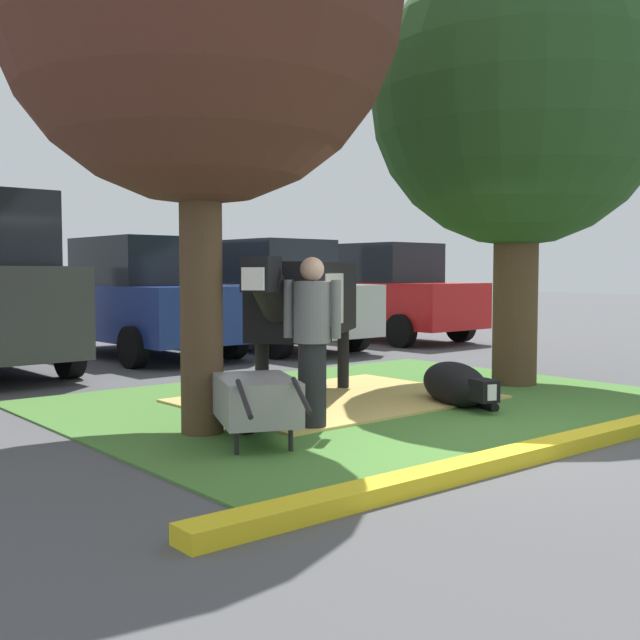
{
  "coord_description": "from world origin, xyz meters",
  "views": [
    {
      "loc": [
        -5.41,
        -4.12,
        1.46
      ],
      "look_at": [
        0.21,
        2.71,
        0.9
      ],
      "focal_mm": 43.58,
      "sensor_mm": 36.0,
      "label": 1
    }
  ],
  "objects_px": {
    "person_handler": "(312,338)",
    "sedan_silver": "(267,296)",
    "wheelbarrow": "(256,400)",
    "shade_tree_left": "(198,0)",
    "cow_holstein": "(304,301)",
    "calf_lying": "(456,385)",
    "sedan_blue": "(140,299)",
    "sedan_red": "(380,293)",
    "shade_tree_right": "(518,101)"
  },
  "relations": [
    {
      "from": "person_handler",
      "to": "sedan_silver",
      "type": "height_order",
      "value": "sedan_silver"
    },
    {
      "from": "shade_tree_left",
      "to": "cow_holstein",
      "type": "relative_size",
      "value": 2.07
    },
    {
      "from": "shade_tree_right",
      "to": "calf_lying",
      "type": "relative_size",
      "value": 4.1
    },
    {
      "from": "shade_tree_right",
      "to": "cow_holstein",
      "type": "relative_size",
      "value": 2.01
    },
    {
      "from": "sedan_red",
      "to": "shade_tree_right",
      "type": "bearing_deg",
      "value": -118.97
    },
    {
      "from": "person_handler",
      "to": "sedan_silver",
      "type": "xyz_separation_m",
      "value": [
        4.02,
        6.32,
        0.14
      ]
    },
    {
      "from": "shade_tree_left",
      "to": "shade_tree_right",
      "type": "relative_size",
      "value": 1.03
    },
    {
      "from": "cow_holstein",
      "to": "calf_lying",
      "type": "height_order",
      "value": "cow_holstein"
    },
    {
      "from": "cow_holstein",
      "to": "sedan_silver",
      "type": "bearing_deg",
      "value": 58.24
    },
    {
      "from": "sedan_blue",
      "to": "cow_holstein",
      "type": "bearing_deg",
      "value": -98.17
    },
    {
      "from": "shade_tree_left",
      "to": "wheelbarrow",
      "type": "bearing_deg",
      "value": -81.15
    },
    {
      "from": "wheelbarrow",
      "to": "sedan_silver",
      "type": "relative_size",
      "value": 0.35
    },
    {
      "from": "cow_holstein",
      "to": "calf_lying",
      "type": "bearing_deg",
      "value": -46.7
    },
    {
      "from": "wheelbarrow",
      "to": "sedan_red",
      "type": "xyz_separation_m",
      "value": [
        7.73,
        6.54,
        0.6
      ]
    },
    {
      "from": "cow_holstein",
      "to": "sedan_blue",
      "type": "bearing_deg",
      "value": 81.83
    },
    {
      "from": "shade_tree_right",
      "to": "sedan_silver",
      "type": "distance_m",
      "value": 6.32
    },
    {
      "from": "sedan_silver",
      "to": "person_handler",
      "type": "bearing_deg",
      "value": -122.46
    },
    {
      "from": "shade_tree_right",
      "to": "sedan_silver",
      "type": "xyz_separation_m",
      "value": [
        0.26,
        5.76,
        -2.59
      ]
    },
    {
      "from": "cow_holstein",
      "to": "person_handler",
      "type": "height_order",
      "value": "cow_holstein"
    },
    {
      "from": "wheelbarrow",
      "to": "sedan_silver",
      "type": "bearing_deg",
      "value": 53.73
    },
    {
      "from": "sedan_red",
      "to": "person_handler",
      "type": "bearing_deg",
      "value": -137.66
    },
    {
      "from": "sedan_blue",
      "to": "sedan_red",
      "type": "relative_size",
      "value": 1.0
    },
    {
      "from": "person_handler",
      "to": "sedan_silver",
      "type": "bearing_deg",
      "value": 57.54
    },
    {
      "from": "calf_lying",
      "to": "cow_holstein",
      "type": "bearing_deg",
      "value": 133.3
    },
    {
      "from": "wheelbarrow",
      "to": "shade_tree_right",
      "type": "bearing_deg",
      "value": 9.37
    },
    {
      "from": "sedan_silver",
      "to": "sedan_blue",
      "type": "bearing_deg",
      "value": 170.91
    },
    {
      "from": "person_handler",
      "to": "sedan_red",
      "type": "xyz_separation_m",
      "value": [
        6.97,
        6.35,
        0.14
      ]
    },
    {
      "from": "sedan_red",
      "to": "cow_holstein",
      "type": "bearing_deg",
      "value": -139.9
    },
    {
      "from": "shade_tree_left",
      "to": "sedan_red",
      "type": "relative_size",
      "value": 1.25
    },
    {
      "from": "person_handler",
      "to": "shade_tree_right",
      "type": "bearing_deg",
      "value": 8.34
    },
    {
      "from": "cow_holstein",
      "to": "calf_lying",
      "type": "distance_m",
      "value": 1.88
    },
    {
      "from": "cow_holstein",
      "to": "sedan_red",
      "type": "xyz_separation_m",
      "value": [
        6.12,
        5.16,
        -0.15
      ]
    },
    {
      "from": "cow_holstein",
      "to": "wheelbarrow",
      "type": "distance_m",
      "value": 2.25
    },
    {
      "from": "shade_tree_left",
      "to": "wheelbarrow",
      "type": "relative_size",
      "value": 3.54
    },
    {
      "from": "shade_tree_right",
      "to": "sedan_red",
      "type": "height_order",
      "value": "shade_tree_right"
    },
    {
      "from": "sedan_silver",
      "to": "sedan_red",
      "type": "relative_size",
      "value": 1.0
    },
    {
      "from": "person_handler",
      "to": "sedan_red",
      "type": "height_order",
      "value": "sedan_red"
    },
    {
      "from": "shade_tree_right",
      "to": "sedan_silver",
      "type": "bearing_deg",
      "value": 87.45
    },
    {
      "from": "calf_lying",
      "to": "sedan_blue",
      "type": "relative_size",
      "value": 0.3
    },
    {
      "from": "wheelbarrow",
      "to": "shade_tree_left",
      "type": "bearing_deg",
      "value": 98.85
    },
    {
      "from": "calf_lying",
      "to": "sedan_blue",
      "type": "xyz_separation_m",
      "value": [
        -0.34,
        6.71,
        0.75
      ]
    },
    {
      "from": "shade_tree_right",
      "to": "wheelbarrow",
      "type": "relative_size",
      "value": 3.45
    },
    {
      "from": "sedan_red",
      "to": "wheelbarrow",
      "type": "bearing_deg",
      "value": -139.75
    },
    {
      "from": "shade_tree_right",
      "to": "sedan_red",
      "type": "bearing_deg",
      "value": 61.03
    },
    {
      "from": "shade_tree_left",
      "to": "person_handler",
      "type": "relative_size",
      "value": 3.52
    },
    {
      "from": "shade_tree_left",
      "to": "sedan_silver",
      "type": "height_order",
      "value": "shade_tree_left"
    },
    {
      "from": "cow_holstein",
      "to": "wheelbarrow",
      "type": "relative_size",
      "value": 1.71
    },
    {
      "from": "wheelbarrow",
      "to": "sedan_blue",
      "type": "bearing_deg",
      "value": 70.83
    },
    {
      "from": "shade_tree_left",
      "to": "cow_holstein",
      "type": "distance_m",
      "value": 3.24
    },
    {
      "from": "shade_tree_right",
      "to": "cow_holstein",
      "type": "xyz_separation_m",
      "value": [
        -2.91,
        0.64,
        -2.44
      ]
    }
  ]
}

